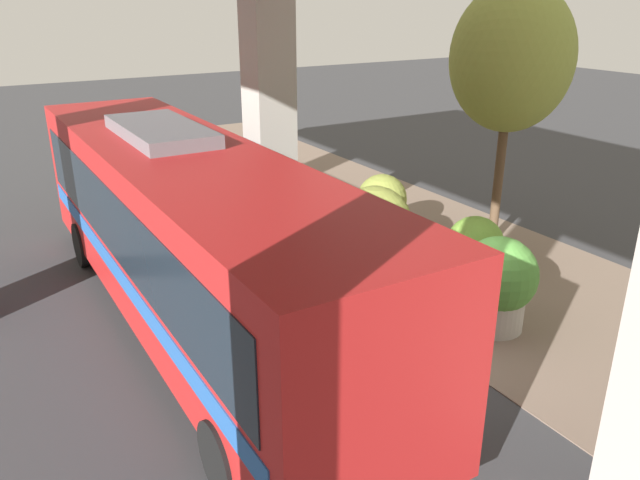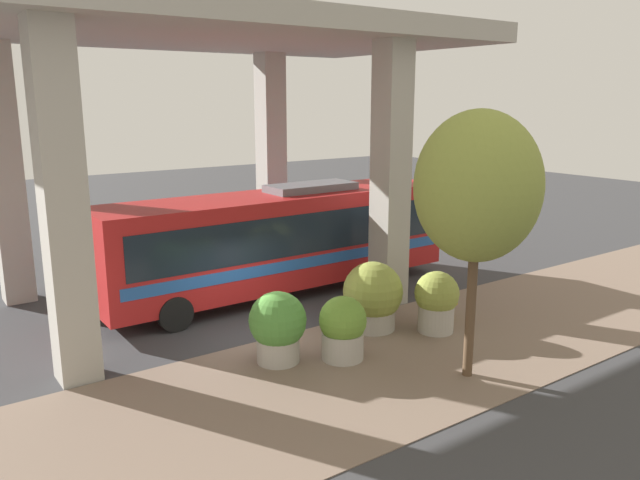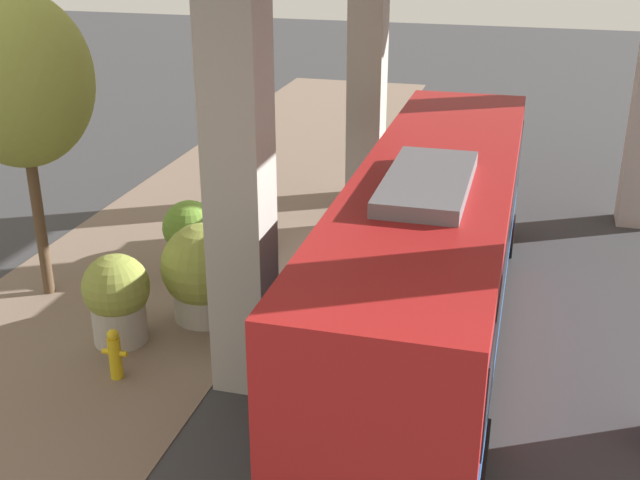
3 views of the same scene
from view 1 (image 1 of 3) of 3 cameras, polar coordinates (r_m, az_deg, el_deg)
The scene contains 9 objects.
ground_plane at distance 11.60m, azimuth 8.80°, elevation -8.64°, with size 80.00×80.00×0.00m, color #38383A.
sidewalk_strip at distance 13.53m, azimuth 18.72°, elevation -4.94°, with size 6.00×40.00×0.02m.
bus at distance 11.30m, azimuth -11.88°, elevation 1.18°, with size 2.71×12.04×3.57m.
fire_hydrant at distance 16.17m, azimuth 1.65°, elevation 2.40°, with size 0.45×0.22×0.94m.
planter_front at distance 11.74m, azimuth 15.93°, elevation -3.79°, with size 1.41×1.41×1.79m.
planter_middle at distance 13.77m, azimuth 4.92°, elevation 0.96°, with size 1.67×1.67×1.93m.
planter_back at distance 13.17m, azimuth 13.89°, elevation -1.27°, with size 1.18×1.18×1.62m.
planter_extra at distance 15.43m, azimuth 5.65°, elevation 3.01°, with size 1.22×1.22×1.72m.
street_tree_near at distance 15.26m, azimuth 17.11°, elevation 15.57°, with size 2.78×2.78×6.12m.
Camera 1 is at (6.59, 7.58, 5.79)m, focal length 35.00 mm.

